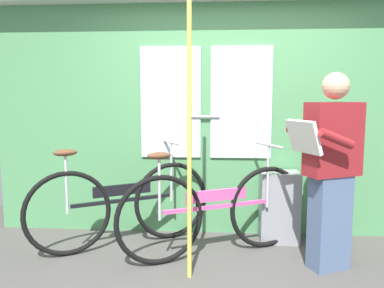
{
  "coord_description": "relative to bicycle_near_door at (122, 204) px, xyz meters",
  "views": [
    {
      "loc": [
        -0.08,
        -2.45,
        1.39
      ],
      "look_at": [
        -0.29,
        0.61,
        1.01
      ],
      "focal_mm": 35.55,
      "sensor_mm": 36.0,
      "label": 1
    }
  ],
  "objects": [
    {
      "name": "train_door_wall",
      "position": [
        0.95,
        0.46,
        0.82
      ],
      "size": [
        4.73,
        0.28,
        2.35
      ],
      "color": "#4C8C56",
      "rests_on": "ground_plane"
    },
    {
      "name": "handrail_pole",
      "position": [
        0.67,
        -0.57,
        0.75
      ],
      "size": [
        0.04,
        0.04,
        2.31
      ],
      "primitive_type": "cylinder",
      "color": "#C6C14C",
      "rests_on": "ground_plane"
    },
    {
      "name": "trash_bin_by_wall",
      "position": [
        1.48,
        0.25,
        -0.06
      ],
      "size": [
        0.37,
        0.28,
        0.68
      ],
      "primitive_type": "cube",
      "color": "gray",
      "rests_on": "ground_plane"
    },
    {
      "name": "bicycle_near_door",
      "position": [
        0.0,
        0.0,
        0.0
      ],
      "size": [
        1.54,
        0.9,
        0.97
      ],
      "rotation": [
        0.0,
        0.0,
        0.52
      ],
      "color": "black",
      "rests_on": "ground_plane"
    },
    {
      "name": "bicycle_leaning_behind",
      "position": [
        0.87,
        -0.15,
        0.0
      ],
      "size": [
        1.64,
        0.83,
        0.97
      ],
      "rotation": [
        0.0,
        0.0,
        0.44
      ],
      "color": "black",
      "rests_on": "ground_plane"
    },
    {
      "name": "passenger_reading_newspaper",
      "position": [
        1.78,
        -0.34,
        0.43
      ],
      "size": [
        0.61,
        0.55,
        1.58
      ],
      "rotation": [
        0.0,
        0.0,
        3.56
      ],
      "color": "slate",
      "rests_on": "ground_plane"
    }
  ]
}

